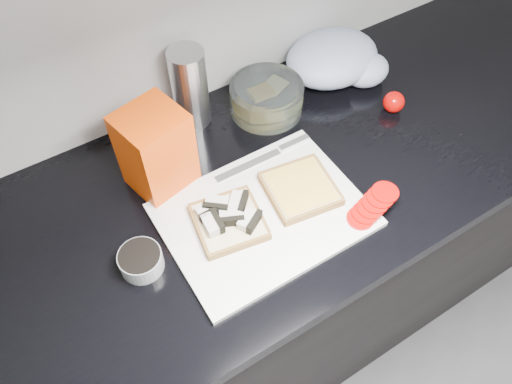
% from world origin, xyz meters
% --- Properties ---
extents(base_cabinet, '(3.50, 0.60, 0.86)m').
position_xyz_m(base_cabinet, '(0.00, 1.20, 0.43)').
color(base_cabinet, black).
rests_on(base_cabinet, ground).
extents(countertop, '(3.50, 0.64, 0.04)m').
position_xyz_m(countertop, '(0.00, 1.20, 0.88)').
color(countertop, black).
rests_on(countertop, base_cabinet).
extents(cutting_board, '(0.40, 0.30, 0.01)m').
position_xyz_m(cutting_board, '(-0.11, 1.11, 0.91)').
color(cutting_board, white).
rests_on(cutting_board, countertop).
extents(bread_left, '(0.16, 0.16, 0.04)m').
position_xyz_m(bread_left, '(-0.18, 1.13, 0.93)').
color(bread_left, beige).
rests_on(bread_left, cutting_board).
extents(bread_right, '(0.16, 0.16, 0.02)m').
position_xyz_m(bread_right, '(-0.01, 1.12, 0.92)').
color(bread_right, beige).
rests_on(bread_right, cutting_board).
extents(tomato_slices, '(0.14, 0.08, 0.03)m').
position_xyz_m(tomato_slices, '(0.09, 1.01, 0.93)').
color(tomato_slices, '#B60704').
rests_on(tomato_slices, cutting_board).
extents(knife, '(0.24, 0.02, 0.01)m').
position_xyz_m(knife, '(0.00, 1.24, 0.92)').
color(knife, silver).
rests_on(knife, cutting_board).
extents(seed_tub, '(0.08, 0.08, 0.04)m').
position_xyz_m(seed_tub, '(-0.36, 1.14, 0.92)').
color(seed_tub, '#959A99').
rests_on(seed_tub, countertop).
extents(tub_lid, '(0.11, 0.11, 0.01)m').
position_xyz_m(tub_lid, '(-0.25, 1.30, 0.90)').
color(tub_lid, white).
rests_on(tub_lid, countertop).
extents(glass_bowl, '(0.17, 0.17, 0.07)m').
position_xyz_m(glass_bowl, '(0.07, 1.37, 0.94)').
color(glass_bowl, silver).
rests_on(glass_bowl, countertop).
extents(bread_bag, '(0.14, 0.14, 0.19)m').
position_xyz_m(bread_bag, '(-0.24, 1.31, 1.00)').
color(bread_bag, '#EF4903').
rests_on(bread_bag, countertop).
extents(steel_canister, '(0.08, 0.08, 0.19)m').
position_xyz_m(steel_canister, '(-0.10, 1.44, 1.00)').
color(steel_canister, silver).
rests_on(steel_canister, countertop).
extents(grocery_bag, '(0.25, 0.22, 0.11)m').
position_xyz_m(grocery_bag, '(0.28, 1.39, 0.95)').
color(grocery_bag, silver).
rests_on(grocery_bag, countertop).
extents(whole_tomatoes, '(0.05, 0.05, 0.05)m').
position_xyz_m(whole_tomatoes, '(0.32, 1.21, 0.93)').
color(whole_tomatoes, '#B60704').
rests_on(whole_tomatoes, countertop).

